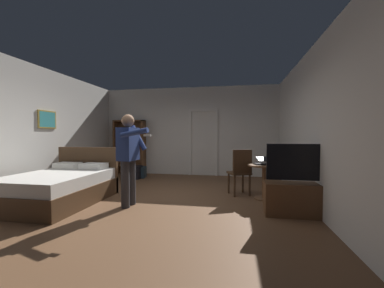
# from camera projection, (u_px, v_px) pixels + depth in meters

# --- Properties ---
(ground_plane) EXTENTS (6.97, 6.97, 0.00)m
(ground_plane) POSITION_uv_depth(u_px,v_px,m) (157.00, 201.00, 4.75)
(ground_plane) COLOR brown
(wall_back) EXTENTS (5.86, 0.12, 2.84)m
(wall_back) POSITION_uv_depth(u_px,v_px,m) (189.00, 131.00, 7.86)
(wall_back) COLOR silver
(wall_back) RESTS_ON ground_plane
(wall_left) EXTENTS (0.15, 6.57, 2.84)m
(wall_left) POSITION_uv_depth(u_px,v_px,m) (31.00, 129.00, 5.22)
(wall_left) COLOR silver
(wall_left) RESTS_ON ground_plane
(wall_right) EXTENTS (0.12, 6.57, 2.84)m
(wall_right) POSITION_uv_depth(u_px,v_px,m) (315.00, 128.00, 4.17)
(wall_right) COLOR silver
(wall_right) RESTS_ON ground_plane
(doorway_frame) EXTENTS (0.93, 0.08, 2.13)m
(doorway_frame) POSITION_uv_depth(u_px,v_px,m) (203.00, 137.00, 7.71)
(doorway_frame) COLOR white
(doorway_frame) RESTS_ON ground_plane
(bed) EXTENTS (1.44, 1.98, 1.02)m
(bed) POSITION_uv_depth(u_px,v_px,m) (61.00, 187.00, 4.62)
(bed) COLOR #4C331E
(bed) RESTS_ON ground_plane
(bookshelf) EXTENTS (1.04, 0.32, 1.79)m
(bookshelf) POSITION_uv_depth(u_px,v_px,m) (130.00, 145.00, 8.02)
(bookshelf) COLOR brown
(bookshelf) RESTS_ON ground_plane
(tv_flatscreen) EXTENTS (1.05, 0.40, 1.15)m
(tv_flatscreen) POSITION_uv_depth(u_px,v_px,m) (298.00, 195.00, 3.85)
(tv_flatscreen) COLOR brown
(tv_flatscreen) RESTS_ON ground_plane
(side_table) EXTENTS (0.65, 0.65, 0.70)m
(side_table) POSITION_uv_depth(u_px,v_px,m) (264.00, 176.00, 4.85)
(side_table) COLOR brown
(side_table) RESTS_ON ground_plane
(laptop) EXTENTS (0.40, 0.40, 0.16)m
(laptop) POSITION_uv_depth(u_px,v_px,m) (264.00, 162.00, 4.80)
(laptop) COLOR black
(laptop) RESTS_ON side_table
(bottle_on_table) EXTENTS (0.06, 0.06, 0.29)m
(bottle_on_table) POSITION_uv_depth(u_px,v_px,m) (272.00, 159.00, 4.73)
(bottle_on_table) COLOR #35361D
(bottle_on_table) RESTS_ON side_table
(wooden_chair) EXTENTS (0.55, 0.55, 0.99)m
(wooden_chair) POSITION_uv_depth(u_px,v_px,m) (240.00, 170.00, 5.14)
(wooden_chair) COLOR #4C331E
(wooden_chair) RESTS_ON ground_plane
(person_blue_shirt) EXTENTS (0.69, 0.58, 1.67)m
(person_blue_shirt) POSITION_uv_depth(u_px,v_px,m) (129.00, 154.00, 4.35)
(person_blue_shirt) COLOR #333338
(person_blue_shirt) RESTS_ON ground_plane
(suitcase_dark) EXTENTS (0.45, 0.39, 0.38)m
(suitcase_dark) POSITION_uv_depth(u_px,v_px,m) (133.00, 172.00, 7.16)
(suitcase_dark) COLOR black
(suitcase_dark) RESTS_ON ground_plane
(suitcase_small) EXTENTS (0.59, 0.44, 0.33)m
(suitcase_small) POSITION_uv_depth(u_px,v_px,m) (136.00, 172.00, 7.34)
(suitcase_small) COLOR #1E2D38
(suitcase_small) RESTS_ON ground_plane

